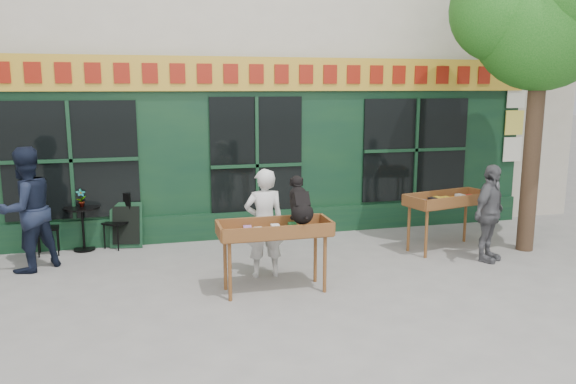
# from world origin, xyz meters

# --- Properties ---
(ground) EXTENTS (80.00, 80.00, 0.00)m
(ground) POSITION_xyz_m (0.00, 0.00, 0.00)
(ground) COLOR slate
(ground) RESTS_ON ground
(street_tree) EXTENTS (3.05, 2.90, 5.60)m
(street_tree) POSITION_xyz_m (4.34, 0.36, 4.11)
(street_tree) COLOR #382619
(street_tree) RESTS_ON ground
(book_cart_center) EXTENTS (1.50, 0.63, 0.99)m
(book_cart_center) POSITION_xyz_m (-0.35, -0.55, 0.82)
(book_cart_center) COLOR brown
(book_cart_center) RESTS_ON ground
(dog) EXTENTS (0.34, 0.60, 0.60)m
(dog) POSITION_xyz_m (0.00, -0.60, 1.29)
(dog) COLOR black
(dog) RESTS_ON book_cart_center
(woman) EXTENTS (0.59, 0.39, 1.62)m
(woman) POSITION_xyz_m (-0.35, 0.10, 0.81)
(woman) COLOR silver
(woman) RESTS_ON ground
(book_cart_right) EXTENTS (1.60, 0.94, 0.99)m
(book_cart_right) POSITION_xyz_m (2.99, 0.66, 0.82)
(book_cart_right) COLOR brown
(book_cart_right) RESTS_ON ground
(man_right) EXTENTS (0.98, 0.82, 1.57)m
(man_right) POSITION_xyz_m (3.29, -0.09, 0.79)
(man_right) COLOR #515155
(man_right) RESTS_ON ground
(bistro_table) EXTENTS (0.60, 0.60, 0.76)m
(bistro_table) POSITION_xyz_m (-3.07, 2.19, 0.54)
(bistro_table) COLOR black
(bistro_table) RESTS_ON ground
(bistro_chair_left) EXTENTS (0.40, 0.39, 0.95)m
(bistro_chair_left) POSITION_xyz_m (-3.71, 2.08, 0.56)
(bistro_chair_left) COLOR black
(bistro_chair_left) RESTS_ON ground
(bistro_chair_right) EXTENTS (0.51, 0.51, 0.95)m
(bistro_chair_right) POSITION_xyz_m (-2.46, 2.27, 0.56)
(bistro_chair_right) COLOR black
(bistro_chair_right) RESTS_ON ground
(potted_plant) EXTENTS (0.19, 0.16, 0.31)m
(potted_plant) POSITION_xyz_m (-3.07, 2.19, 0.92)
(potted_plant) COLOR gray
(potted_plant) RESTS_ON bistro_table
(man_left) EXTENTS (1.17, 1.15, 1.90)m
(man_left) POSITION_xyz_m (-3.77, 1.29, 0.95)
(man_left) COLOR black
(man_left) RESTS_ON ground
(chalkboard) EXTENTS (0.58, 0.29, 0.79)m
(chalkboard) POSITION_xyz_m (-2.36, 2.19, 0.40)
(chalkboard) COLOR black
(chalkboard) RESTS_ON ground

